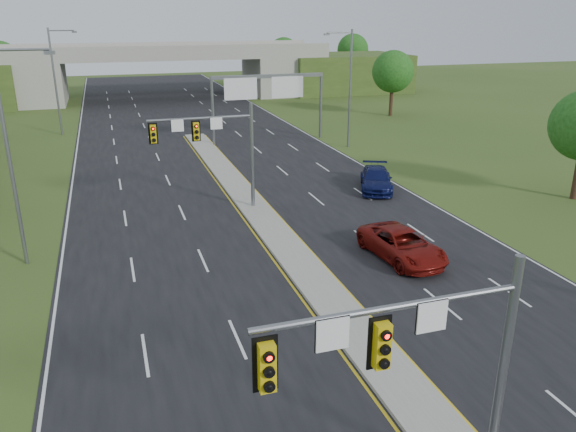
# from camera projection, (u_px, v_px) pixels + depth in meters

# --- Properties ---
(road) EXTENTS (24.00, 160.00, 0.02)m
(road) POSITION_uv_depth(u_px,v_px,m) (223.00, 171.00, 46.63)
(road) COLOR black
(road) RESTS_ON ground
(median) EXTENTS (2.00, 54.00, 0.16)m
(median) POSITION_uv_depth(u_px,v_px,m) (261.00, 216.00, 35.86)
(median) COLOR gray
(median) RESTS_ON road
(lane_markings) EXTENTS (23.72, 160.00, 0.01)m
(lane_markings) POSITION_uv_depth(u_px,v_px,m) (232.00, 192.00, 41.00)
(lane_markings) COLOR gold
(lane_markings) RESTS_ON road
(signal_mast_near) EXTENTS (6.62, 0.60, 7.00)m
(signal_mast_near) POSITION_uv_depth(u_px,v_px,m) (428.00, 359.00, 12.98)
(signal_mast_near) COLOR slate
(signal_mast_near) RESTS_ON ground
(signal_mast_far) EXTENTS (6.62, 0.60, 7.00)m
(signal_mast_far) POSITION_uv_depth(u_px,v_px,m) (217.00, 141.00, 35.36)
(signal_mast_far) COLOR slate
(signal_mast_far) RESTS_ON ground
(sign_gantry) EXTENTS (11.58, 0.44, 6.67)m
(sign_gantry) POSITION_uv_depth(u_px,v_px,m) (267.00, 89.00, 55.68)
(sign_gantry) COLOR slate
(sign_gantry) RESTS_ON ground
(overpass) EXTENTS (80.00, 14.00, 8.10)m
(overpass) POSITION_uv_depth(u_px,v_px,m) (162.00, 75.00, 85.71)
(overpass) COLOR gray
(overpass) RESTS_ON ground
(lightpole_l_mid) EXTENTS (2.85, 0.25, 11.00)m
(lightpole_l_mid) POSITION_uv_depth(u_px,v_px,m) (12.00, 148.00, 27.28)
(lightpole_l_mid) COLOR slate
(lightpole_l_mid) RESTS_ON ground
(lightpole_l_far) EXTENTS (2.85, 0.25, 11.00)m
(lightpole_l_far) POSITION_uv_depth(u_px,v_px,m) (56.00, 77.00, 58.61)
(lightpole_l_far) COLOR slate
(lightpole_l_far) RESTS_ON ground
(lightpole_r_far) EXTENTS (2.85, 0.25, 11.00)m
(lightpole_r_far) POSITION_uv_depth(u_px,v_px,m) (348.00, 84.00, 52.90)
(lightpole_r_far) COLOR slate
(lightpole_r_far) RESTS_ON ground
(tree_r_mid) EXTENTS (5.20, 5.20, 8.12)m
(tree_r_mid) POSITION_uv_depth(u_px,v_px,m) (393.00, 72.00, 70.21)
(tree_r_mid) COLOR #382316
(tree_r_mid) RESTS_ON ground
(tree_back_b) EXTENTS (5.60, 5.60, 8.32)m
(tree_back_b) POSITION_uv_depth(u_px,v_px,m) (1.00, 59.00, 90.62)
(tree_back_b) COLOR #382316
(tree_back_b) RESTS_ON ground
(tree_back_c) EXTENTS (5.60, 5.60, 8.32)m
(tree_back_c) POSITION_uv_depth(u_px,v_px,m) (284.00, 53.00, 104.54)
(tree_back_c) COLOR #382316
(tree_back_c) RESTS_ON ground
(tree_back_d) EXTENTS (6.00, 6.00, 8.85)m
(tree_back_d) POSITION_uv_depth(u_px,v_px,m) (353.00, 50.00, 108.49)
(tree_back_d) COLOR #382316
(tree_back_d) RESTS_ON ground
(car_far_a) EXTENTS (3.15, 5.92, 1.58)m
(car_far_a) POSITION_uv_depth(u_px,v_px,m) (402.00, 245.00, 29.55)
(car_far_a) COLOR maroon
(car_far_a) RESTS_ON road
(car_far_b) EXTENTS (4.17, 5.85, 1.57)m
(car_far_b) POSITION_uv_depth(u_px,v_px,m) (376.00, 179.00, 41.33)
(car_far_b) COLOR #0B1142
(car_far_b) RESTS_ON road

